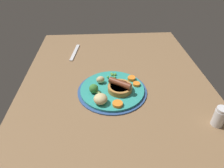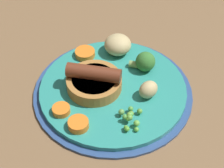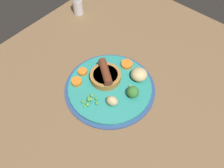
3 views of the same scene
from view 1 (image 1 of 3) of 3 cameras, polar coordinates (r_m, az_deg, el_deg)
The scene contains 12 objects.
dining_table at distance 84.69cm, azimuth 1.23°, elevation -1.04°, with size 110.00×80.00×3.00cm, color brown.
dinner_plate at distance 79.99cm, azimuth 0.07°, elevation -1.75°, with size 27.69×27.69×1.40cm.
sausage_pudding at distance 77.61cm, azimuth 2.28°, elevation -0.85°, with size 9.51×9.51×4.67cm.
pea_pile at distance 85.28cm, azimuth 0.24°, elevation 2.50°, with size 4.62×4.64×1.84cm.
broccoli_floret_near at distance 76.84cm, azimuth -5.17°, elevation -1.36°, with size 4.12×4.45×3.56cm.
potato_chunk_0 at distance 81.74cm, azimuth -3.30°, elevation 1.16°, with size 3.44×2.71×2.99cm, color #CCB77F.
potato_chunk_1 at distance 71.87cm, azimuth -3.29°, elevation -4.27°, with size 5.03×5.05×3.63cm, color #CCB77F.
carrot_slice_0 at distance 84.43cm, azimuth 5.58°, elevation 1.61°, with size 3.29×3.29×1.26cm, color orange.
carrot_slice_2 at distance 71.67cm, azimuth 1.60°, elevation -5.70°, with size 3.74×3.74×1.11cm, color orange.
carrot_slice_4 at distance 81.54cm, azimuth 6.99°, elevation -0.02°, with size 2.93×2.93×1.05cm, color orange.
fork at distance 109.77cm, azimuth -10.56°, elevation 8.88°, with size 18.00×1.60×0.60cm, color silver.
salt_shaker at distance 73.57cm, azimuth 28.36°, elevation -8.21°, with size 3.80×3.80×7.13cm.
Camera 1 is at (-66.92, 5.99, 53.06)cm, focal length 32.00 mm.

